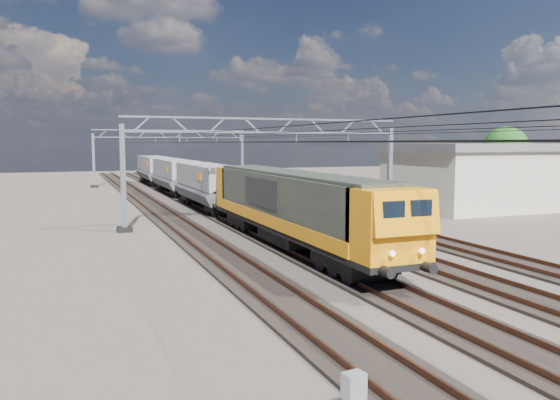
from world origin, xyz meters
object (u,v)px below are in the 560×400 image
object	(u,v)px
tree_far	(509,152)
locomotive	(292,204)
catenary_gantry_mid	(269,166)
catenary_gantry_far	(171,155)
hopper_wagon_mid	(175,174)
trackside_cabinet	(354,388)
hopper_wagon_lead	(208,183)
industrial_shed	(502,175)
hopper_wagon_third	(154,168)

from	to	relation	value
tree_far	locomotive	bearing A→B (deg)	-150.15
catenary_gantry_mid	catenary_gantry_far	world-z (taller)	same
hopper_wagon_mid	trackside_cabinet	bearing A→B (deg)	-96.87
hopper_wagon_lead	hopper_wagon_mid	world-z (taller)	same
locomotive	industrial_shed	bearing A→B (deg)	24.14
locomotive	industrial_shed	size ratio (longest dim) A/B	1.13
hopper_wagon_lead	tree_far	bearing A→B (deg)	1.51
hopper_wagon_lead	hopper_wagon_third	bearing A→B (deg)	90.00
industrial_shed	tree_far	distance (m)	11.54
catenary_gantry_mid	locomotive	bearing A→B (deg)	-102.87
trackside_cabinet	industrial_shed	bearing A→B (deg)	33.94
catenary_gantry_mid	industrial_shed	xyz separation A→B (m)	(22.00, 2.00, -1.18)
catenary_gantry_far	hopper_wagon_lead	distance (m)	27.19
hopper_wagon_mid	industrial_shed	size ratio (longest dim) A/B	0.70
catenary_gantry_far	locomotive	bearing A→B (deg)	-92.56
tree_far	industrial_shed	bearing A→B (deg)	-136.88
locomotive	hopper_wagon_third	distance (m)	46.10
catenary_gantry_far	hopper_wagon_mid	size ratio (longest dim) A/B	1.53
catenary_gantry_far	hopper_wagon_lead	size ratio (longest dim) A/B	1.53
catenary_gantry_mid	industrial_shed	distance (m)	22.12
industrial_shed	locomotive	bearing A→B (deg)	-155.86
catenary_gantry_far	industrial_shed	distance (m)	40.51
hopper_wagon_mid	hopper_wagon_third	world-z (taller)	same
catenary_gantry_far	trackside_cabinet	distance (m)	62.40
catenary_gantry_mid	locomotive	xyz separation A→B (m)	(-2.00, -8.76, -1.58)
locomotive	hopper_wagon_lead	bearing A→B (deg)	90.00
catenary_gantry_mid	hopper_wagon_mid	world-z (taller)	catenary_gantry_mid
locomotive	tree_far	size ratio (longest dim) A/B	2.95
hopper_wagon_mid	trackside_cabinet	distance (m)	49.34
catenary_gantry_mid	trackside_cabinet	bearing A→B (deg)	-107.00
trackside_cabinet	industrial_shed	distance (m)	40.88
trackside_cabinet	hopper_wagon_lead	bearing A→B (deg)	71.37
catenary_gantry_far	hopper_wagon_lead	world-z (taller)	catenary_gantry_far
catenary_gantry_far	tree_far	size ratio (longest dim) A/B	2.79
hopper_wagon_mid	industrial_shed	distance (m)	31.99
catenary_gantry_mid	locomotive	distance (m)	9.12
locomotive	industrial_shed	world-z (taller)	industrial_shed
hopper_wagon_mid	industrial_shed	xyz separation A→B (m)	(24.00, -21.14, 0.49)
catenary_gantry_far	hopper_wagon_lead	xyz separation A→B (m)	(-2.00, -27.06, -1.67)
catenary_gantry_mid	hopper_wagon_lead	bearing A→B (deg)	102.61
locomotive	hopper_wagon_third	xyz separation A→B (m)	(-0.00, 46.10, -0.09)
hopper_wagon_mid	trackside_cabinet	xyz separation A→B (m)	(-5.90, -48.97, -1.32)
catenary_gantry_far	industrial_shed	bearing A→B (deg)	-57.09
hopper_wagon_third	trackside_cabinet	world-z (taller)	hopper_wagon_third
hopper_wagon_lead	hopper_wagon_third	distance (m)	28.40
hopper_wagon_mid	catenary_gantry_far	bearing A→B (deg)	81.16
catenary_gantry_mid	trackside_cabinet	distance (m)	27.17
catenary_gantry_mid	hopper_wagon_mid	size ratio (longest dim) A/B	1.53
catenary_gantry_mid	industrial_shed	world-z (taller)	catenary_gantry_mid
industrial_shed	catenary_gantry_far	bearing A→B (deg)	122.91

